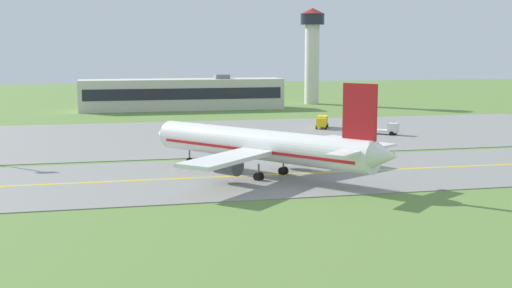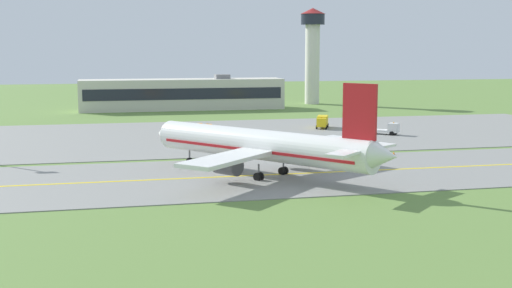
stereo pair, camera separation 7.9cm
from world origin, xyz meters
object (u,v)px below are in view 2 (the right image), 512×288
object	(u,v)px
airplane_lead	(262,145)
service_truck_baggage	(387,129)
service_truck_fuel	(322,121)
service_truck_catering	(196,129)
control_tower	(312,47)

from	to	relation	value
airplane_lead	service_truck_baggage	world-z (taller)	airplane_lead
airplane_lead	service_truck_fuel	size ratio (longest dim) A/B	5.30
service_truck_fuel	service_truck_catering	world-z (taller)	same
airplane_lead	control_tower	xyz separation A→B (m)	(42.30, 111.05, 13.18)
service_truck_fuel	service_truck_baggage	bearing A→B (deg)	-56.52
service_truck_baggage	service_truck_catering	xyz separation A→B (m)	(-36.85, 5.07, 0.35)
control_tower	service_truck_fuel	bearing A→B (deg)	-105.75
service_truck_baggage	control_tower	size ratio (longest dim) A/B	0.21
service_truck_catering	airplane_lead	bearing A→B (deg)	-85.67
service_truck_baggage	airplane_lead	bearing A→B (deg)	-133.16
service_truck_fuel	control_tower	distance (m)	66.03
airplane_lead	service_truck_catering	xyz separation A→B (m)	(-3.11, 41.05, -2.60)
airplane_lead	control_tower	size ratio (longest dim) A/B	1.16
service_truck_baggage	service_truck_fuel	world-z (taller)	service_truck_fuel
service_truck_fuel	control_tower	size ratio (longest dim) A/B	0.22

